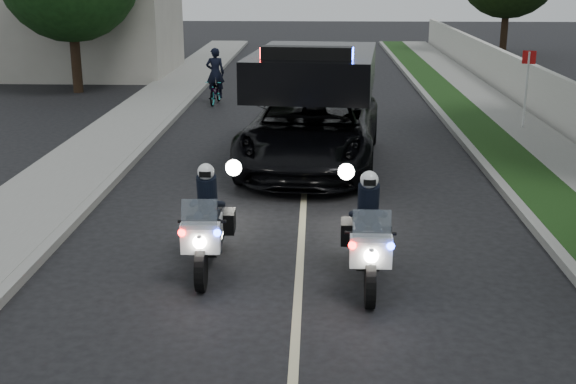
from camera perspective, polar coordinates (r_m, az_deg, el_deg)
name	(u,v)px	position (r m, az deg, el deg)	size (l,w,h in m)	color
curb_right	(490,173)	(17.05, 15.26, 1.44)	(0.20, 60.00, 0.15)	gray
grass_verge	(522,173)	(17.22, 17.53, 1.40)	(1.20, 60.00, 0.16)	#193814
curb_left	(124,169)	(17.16, -12.49, 1.73)	(0.20, 60.00, 0.15)	gray
sidewalk_left	(75,168)	(17.47, -15.99, 1.75)	(2.00, 60.00, 0.16)	gray
lane_marking	(305,174)	(16.62, 1.34, 1.39)	(0.12, 50.00, 0.01)	#BFB78C
police_moto_left	(208,268)	(11.54, -6.16, -5.81)	(0.67, 1.92, 1.63)	silver
police_moto_right	(367,282)	(11.05, 6.04, -6.88)	(0.68, 1.95, 1.66)	silver
police_suv	(311,165)	(17.37, 1.81, 2.05)	(2.92, 6.30, 3.06)	black
bicycle	(216,104)	(25.52, -5.53, 6.75)	(0.53, 1.53, 0.80)	black
cyclist	(216,104)	(25.52, -5.53, 6.75)	(0.61, 0.40, 1.69)	black
sign_post	(522,133)	(21.86, 17.52, 4.35)	(0.37, 0.37, 2.35)	#9D220B
tree_right_e	(502,56)	(41.24, 16.10, 10.01)	(5.30, 5.30, 8.83)	black
tree_left_near	(79,92)	(28.89, -15.76, 7.38)	(5.09, 5.09, 8.49)	#184015
tree_left_far	(113,64)	(37.20, -13.25, 9.54)	(6.26, 6.26, 10.43)	#173410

